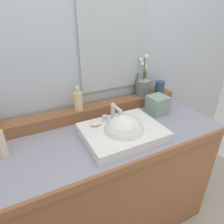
{
  "coord_description": "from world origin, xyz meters",
  "views": [
    {
      "loc": [
        -0.44,
        -0.93,
        1.55
      ],
      "look_at": [
        0.03,
        -0.02,
        1.01
      ],
      "focal_mm": 31.7,
      "sensor_mm": 36.0,
      "label": 1
    }
  ],
  "objects_px": {
    "tumbler_cup": "(160,87)",
    "lotion_bottle": "(0,144)",
    "potted_plant": "(143,85)",
    "tissue_box": "(158,105)",
    "soap_dispenser": "(78,100)",
    "sink_basin": "(123,134)",
    "soap_bar": "(96,124)"
  },
  "relations": [
    {
      "from": "soap_dispenser",
      "to": "sink_basin",
      "type": "bearing_deg",
      "value": -62.64
    },
    {
      "from": "tissue_box",
      "to": "soap_bar",
      "type": "bearing_deg",
      "value": -174.97
    },
    {
      "from": "soap_bar",
      "to": "tumbler_cup",
      "type": "bearing_deg",
      "value": 17.29
    },
    {
      "from": "sink_basin",
      "to": "tumbler_cup",
      "type": "xyz_separation_m",
      "value": [
        0.51,
        0.31,
        0.1
      ]
    },
    {
      "from": "lotion_bottle",
      "to": "tissue_box",
      "type": "relative_size",
      "value": 1.44
    },
    {
      "from": "tissue_box",
      "to": "tumbler_cup",
      "type": "bearing_deg",
      "value": 48.25
    },
    {
      "from": "sink_basin",
      "to": "tumbler_cup",
      "type": "distance_m",
      "value": 0.61
    },
    {
      "from": "soap_dispenser",
      "to": "lotion_bottle",
      "type": "xyz_separation_m",
      "value": [
        -0.48,
        -0.19,
        -0.07
      ]
    },
    {
      "from": "tumbler_cup",
      "to": "tissue_box",
      "type": "xyz_separation_m",
      "value": [
        -0.14,
        -0.15,
        -0.06
      ]
    },
    {
      "from": "soap_bar",
      "to": "sink_basin",
      "type": "bearing_deg",
      "value": -40.88
    },
    {
      "from": "sink_basin",
      "to": "tissue_box",
      "type": "bearing_deg",
      "value": 22.47
    },
    {
      "from": "potted_plant",
      "to": "tissue_box",
      "type": "bearing_deg",
      "value": -89.31
    },
    {
      "from": "soap_bar",
      "to": "potted_plant",
      "type": "distance_m",
      "value": 0.56
    },
    {
      "from": "sink_basin",
      "to": "potted_plant",
      "type": "relative_size",
      "value": 1.47
    },
    {
      "from": "sink_basin",
      "to": "soap_bar",
      "type": "distance_m",
      "value": 0.17
    },
    {
      "from": "tumbler_cup",
      "to": "lotion_bottle",
      "type": "height_order",
      "value": "lotion_bottle"
    },
    {
      "from": "sink_basin",
      "to": "soap_bar",
      "type": "bearing_deg",
      "value": 139.12
    },
    {
      "from": "sink_basin",
      "to": "lotion_bottle",
      "type": "height_order",
      "value": "lotion_bottle"
    },
    {
      "from": "soap_bar",
      "to": "potted_plant",
      "type": "xyz_separation_m",
      "value": [
        0.5,
        0.24,
        0.09
      ]
    },
    {
      "from": "sink_basin",
      "to": "soap_dispenser",
      "type": "distance_m",
      "value": 0.38
    },
    {
      "from": "sink_basin",
      "to": "potted_plant",
      "type": "distance_m",
      "value": 0.53
    },
    {
      "from": "sink_basin",
      "to": "tissue_box",
      "type": "height_order",
      "value": "sink_basin"
    },
    {
      "from": "tissue_box",
      "to": "potted_plant",
      "type": "bearing_deg",
      "value": 90.69
    },
    {
      "from": "potted_plant",
      "to": "tissue_box",
      "type": "height_order",
      "value": "potted_plant"
    },
    {
      "from": "potted_plant",
      "to": "tumbler_cup",
      "type": "distance_m",
      "value": 0.15
    },
    {
      "from": "potted_plant",
      "to": "soap_dispenser",
      "type": "relative_size",
      "value": 1.93
    },
    {
      "from": "potted_plant",
      "to": "lotion_bottle",
      "type": "xyz_separation_m",
      "value": [
        -1.01,
        -0.22,
        -0.07
      ]
    },
    {
      "from": "lotion_bottle",
      "to": "soap_bar",
      "type": "bearing_deg",
      "value": -2.2
    },
    {
      "from": "soap_dispenser",
      "to": "lotion_bottle",
      "type": "relative_size",
      "value": 0.87
    },
    {
      "from": "potted_plant",
      "to": "soap_dispenser",
      "type": "distance_m",
      "value": 0.54
    },
    {
      "from": "soap_dispenser",
      "to": "tissue_box",
      "type": "distance_m",
      "value": 0.57
    },
    {
      "from": "potted_plant",
      "to": "tumbler_cup",
      "type": "bearing_deg",
      "value": -15.65
    }
  ]
}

